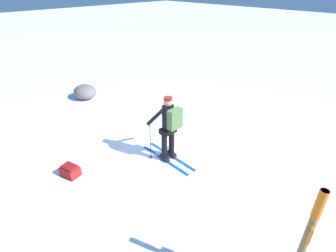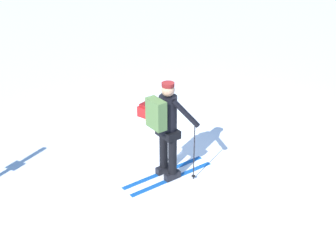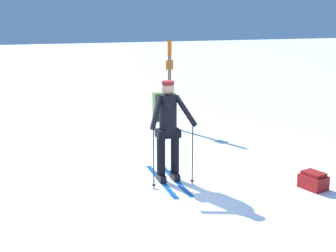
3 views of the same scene
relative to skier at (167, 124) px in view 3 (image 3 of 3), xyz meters
The scene contains 4 objects.
ground_plane 1.31m from the skier, 157.40° to the right, with size 80.00×80.00×0.00m, color white.
skier is the anchor object (origin of this frame).
dropped_backpack 2.68m from the skier, 118.95° to the right, with size 0.50×0.42×0.30m.
trail_marker 4.00m from the skier, 19.91° to the right, with size 0.12×0.23×2.27m.
Camera 3 is at (-6.76, 2.91, 2.92)m, focal length 50.00 mm.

